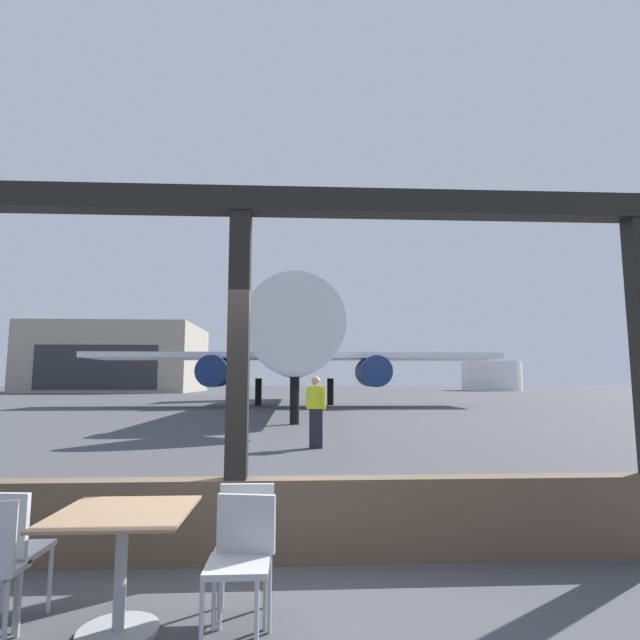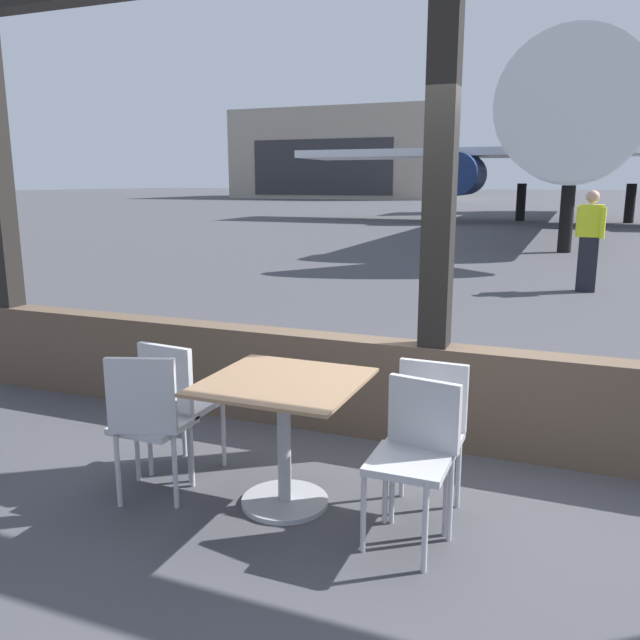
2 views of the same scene
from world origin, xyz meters
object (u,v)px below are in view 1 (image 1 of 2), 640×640
distant_hangar (120,359)px  fuel_storage_tank (491,376)px  cafe_chair_aisle_right (245,536)px  cafe_chair_window_right (241,551)px  airplane (295,351)px  dining_table (121,556)px  ground_crew_worker (316,411)px  cafe_chair_window_left (7,544)px

distant_hangar → fuel_storage_tank: bearing=6.9°
cafe_chair_aisle_right → distant_hangar: size_ratio=0.04×
cafe_chair_window_right → airplane: size_ratio=0.03×
dining_table → airplane: airplane is taller
airplane → ground_crew_worker: (0.52, -18.53, -2.57)m
cafe_chair_window_left → airplane: (1.95, 27.31, 2.93)m
distant_hangar → fuel_storage_tank: size_ratio=2.32×
airplane → dining_table: bearing=-92.4°
cafe_chair_aisle_right → ground_crew_worker: bearing=84.2°
airplane → fuel_storage_tank: 59.85m
cafe_chair_aisle_right → airplane: airplane is taller
distant_hangar → fuel_storage_tank: (58.06, 7.07, -2.42)m
cafe_chair_aisle_right → dining_table: bearing=-162.1°
cafe_chair_window_left → distant_hangar: 74.37m
fuel_storage_tank → cafe_chair_window_left: bearing=-114.0°
distant_hangar → cafe_chair_window_right: bearing=-70.4°
cafe_chair_window_right → distant_hangar: 75.07m
dining_table → distant_hangar: bearing=109.0°
cafe_chair_window_right → distant_hangar: distant_hangar is taller
airplane → fuel_storage_tank: airplane is taller
distant_hangar → fuel_storage_tank: 58.54m
dining_table → cafe_chair_aisle_right: size_ratio=1.01×
cafe_chair_window_left → airplane: 27.53m
airplane → cafe_chair_aisle_right: bearing=-90.8°
airplane → fuel_storage_tank: size_ratio=3.24×
cafe_chair_window_right → ground_crew_worker: size_ratio=0.50×
ground_crew_worker → cafe_chair_window_left: bearing=-105.7°
cafe_chair_window_left → fuel_storage_tank: 84.86m
cafe_chair_window_left → cafe_chair_window_right: (1.60, -0.20, -0.01)m
dining_table → ground_crew_worker: ground_crew_worker is taller
dining_table → cafe_chair_aisle_right: (0.79, 0.26, 0.04)m
cafe_chair_window_left → cafe_chair_window_right: 1.61m
cafe_chair_window_right → fuel_storage_tank: fuel_storage_tank is taller
dining_table → ground_crew_worker: bearing=79.3°
dining_table → distant_hangar: distant_hangar is taller
cafe_chair_window_left → cafe_chair_window_right: cafe_chair_window_left is taller
cafe_chair_window_right → cafe_chair_aisle_right: (-0.01, 0.36, -0.01)m
cafe_chair_window_right → airplane: 27.66m
cafe_chair_window_right → airplane: bearing=89.3°
fuel_storage_tank → airplane: bearing=-123.0°
cafe_chair_window_left → distant_hangar: (-23.51, 70.42, 4.22)m
fuel_storage_tank → dining_table: bearing=-113.5°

